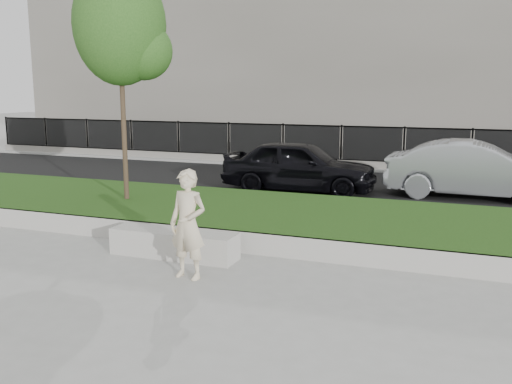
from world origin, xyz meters
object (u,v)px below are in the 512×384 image
at_px(book, 189,234).
at_px(car_silver, 475,170).
at_px(young_tree, 123,29).
at_px(stone_bench, 174,244).
at_px(man, 188,224).
at_px(car_dark, 299,166).

distance_m(book, car_silver, 8.85).
relative_size(young_tree, car_silver, 1.14).
height_order(stone_bench, man, man).
height_order(stone_bench, car_dark, car_dark).
bearing_deg(car_silver, stone_bench, 146.44).
xyz_separation_m(man, car_silver, (4.17, 8.35, -0.07)).
xyz_separation_m(stone_bench, man, (0.77, -0.92, 0.63)).
bearing_deg(book, young_tree, 119.39).
bearing_deg(stone_bench, man, -49.92).
bearing_deg(stone_bench, young_tree, 135.13).
height_order(book, young_tree, young_tree).
bearing_deg(car_dark, stone_bench, 175.58).
xyz_separation_m(book, car_silver, (4.55, 7.59, 0.31)).
distance_m(man, car_silver, 9.33).
bearing_deg(book, stone_bench, 139.89).
bearing_deg(book, man, -81.37).
bearing_deg(young_tree, man, -46.13).
relative_size(stone_bench, car_silver, 0.50).
bearing_deg(car_silver, book, 149.10).
distance_m(man, young_tree, 5.84).
bearing_deg(car_silver, man, 153.51).
relative_size(young_tree, car_dark, 1.22).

